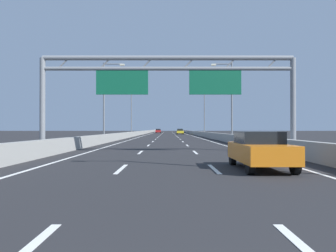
{
  "coord_description": "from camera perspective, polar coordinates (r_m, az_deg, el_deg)",
  "views": [
    {
      "loc": [
        0.02,
        -0.44,
        1.57
      ],
      "look_at": [
        0.05,
        81.02,
        2.19
      ],
      "focal_mm": 35.74,
      "sensor_mm": 36.0,
      "label": 1
    }
  ],
  "objects": [
    {
      "name": "ground_plane",
      "position": [
        100.46,
        -0.03,
        -1.33
      ],
      "size": [
        260.0,
        260.0,
        0.0
      ],
      "primitive_type": "plane",
      "color": "#262628"
    },
    {
      "name": "lane_dash_left_1",
      "position": [
        13.16,
        -8.01,
        -7.26
      ],
      "size": [
        0.16,
        3.0,
        0.01
      ],
      "primitive_type": "cube",
      "color": "white",
      "rests_on": "ground_plane"
    },
    {
      "name": "lane_dash_left_2",
      "position": [
        22.07,
        -4.75,
        -4.5
      ],
      "size": [
        0.16,
        3.0,
        0.01
      ],
      "primitive_type": "cube",
      "color": "white",
      "rests_on": "ground_plane"
    },
    {
      "name": "lane_dash_left_3",
      "position": [
        31.04,
        -3.38,
        -3.33
      ],
      "size": [
        0.16,
        3.0,
        0.01
      ],
      "primitive_type": "cube",
      "color": "white",
      "rests_on": "ground_plane"
    },
    {
      "name": "lane_dash_left_4",
      "position": [
        40.02,
        -2.62,
        -2.68
      ],
      "size": [
        0.16,
        3.0,
        0.01
      ],
      "primitive_type": "cube",
      "color": "white",
      "rests_on": "ground_plane"
    },
    {
      "name": "lane_dash_left_5",
      "position": [
        49.0,
        -2.15,
        -2.27
      ],
      "size": [
        0.16,
        3.0,
        0.01
      ],
      "primitive_type": "cube",
      "color": "white",
      "rests_on": "ground_plane"
    },
    {
      "name": "lane_dash_left_6",
      "position": [
        57.99,
        -1.82,
        -1.98
      ],
      "size": [
        0.16,
        3.0,
        0.01
      ],
      "primitive_type": "cube",
      "color": "white",
      "rests_on": "ground_plane"
    },
    {
      "name": "lane_dash_left_7",
      "position": [
        66.99,
        -1.57,
        -1.77
      ],
      "size": [
        0.16,
        3.0,
        0.01
      ],
      "primitive_type": "cube",
      "color": "white",
      "rests_on": "ground_plane"
    },
    {
      "name": "lane_dash_left_8",
      "position": [
        75.98,
        -1.39,
        -1.62
      ],
      "size": [
        0.16,
        3.0,
        0.01
      ],
      "primitive_type": "cube",
      "color": "white",
      "rests_on": "ground_plane"
    },
    {
      "name": "lane_dash_left_9",
      "position": [
        84.98,
        -1.25,
        -1.49
      ],
      "size": [
        0.16,
        3.0,
        0.01
      ],
      "primitive_type": "cube",
      "color": "white",
      "rests_on": "ground_plane"
    },
    {
      "name": "lane_dash_left_10",
      "position": [
        93.97,
        -1.13,
        -1.39
      ],
      "size": [
        0.16,
        3.0,
        0.01
      ],
      "primitive_type": "cube",
      "color": "white",
      "rests_on": "ground_plane"
    },
    {
      "name": "lane_dash_left_11",
      "position": [
        102.97,
        -1.03,
        -1.31
      ],
      "size": [
        0.16,
        3.0,
        0.01
      ],
      "primitive_type": "cube",
      "color": "white",
      "rests_on": "ground_plane"
    },
    {
      "name": "lane_dash_left_12",
      "position": [
        111.97,
        -0.95,
        -1.24
      ],
      "size": [
        0.16,
        3.0,
        0.01
      ],
      "primitive_type": "cube",
      "color": "white",
      "rests_on": "ground_plane"
    },
    {
      "name": "lane_dash_left_13",
      "position": [
        120.97,
        -0.88,
        -1.18
      ],
      "size": [
        0.16,
        3.0,
        0.01
      ],
      "primitive_type": "cube",
      "color": "white",
      "rests_on": "ground_plane"
    },
    {
      "name": "lane_dash_left_14",
      "position": [
        129.97,
        -0.82,
        -1.12
      ],
      "size": [
        0.16,
        3.0,
        0.01
      ],
      "primitive_type": "cube",
      "color": "white",
      "rests_on": "ground_plane"
    },
    {
      "name": "lane_dash_left_15",
      "position": [
        138.96,
        -0.77,
        -1.08
      ],
      "size": [
        0.16,
        3.0,
        0.01
      ],
      "primitive_type": "cube",
      "color": "white",
      "rests_on": "ground_plane"
    },
    {
      "name": "lane_dash_left_16",
      "position": [
        147.96,
        -0.72,
        -1.04
      ],
      "size": [
        0.16,
        3.0,
        0.01
      ],
      "primitive_type": "cube",
      "color": "white",
      "rests_on": "ground_plane"
    },
    {
      "name": "lane_dash_left_17",
      "position": [
        156.96,
        -0.68,
        -1.01
      ],
      "size": [
        0.16,
        3.0,
        0.01
      ],
      "primitive_type": "cube",
      "color": "white",
      "rests_on": "ground_plane"
    },
    {
      "name": "lane_dash_right_1",
      "position": [
        13.16,
        7.84,
        -7.26
      ],
      "size": [
        0.16,
        3.0,
        0.01
      ],
      "primitive_type": "cube",
      "color": "white",
      "rests_on": "ground_plane"
    },
    {
      "name": "lane_dash_right_2",
      "position": [
        22.07,
        4.63,
        -4.5
      ],
      "size": [
        0.16,
        3.0,
        0.01
      ],
      "primitive_type": "cube",
      "color": "white",
      "rests_on": "ground_plane"
    },
    {
      "name": "lane_dash_right_3",
      "position": [
        31.03,
        3.28,
        -3.33
      ],
      "size": [
        0.16,
        3.0,
        0.01
      ],
      "primitive_type": "cube",
      "color": "white",
      "rests_on": "ground_plane"
    },
    {
      "name": "lane_dash_right_4",
      "position": [
        40.01,
        2.54,
        -2.68
      ],
      "size": [
        0.16,
        3.0,
        0.01
      ],
      "primitive_type": "cube",
      "color": "white",
      "rests_on": "ground_plane"
    },
    {
      "name": "lane_dash_right_5",
      "position": [
        49.0,
        2.07,
        -2.27
      ],
      "size": [
        0.16,
        3.0,
        0.01
      ],
      "primitive_type": "cube",
      "color": "white",
      "rests_on": "ground_plane"
    },
    {
      "name": "lane_dash_right_6",
      "position": [
        57.99,
        1.74,
        -1.98
      ],
      "size": [
        0.16,
        3.0,
        0.01
      ],
      "primitive_type": "cube",
      "color": "white",
      "rests_on": "ground_plane"
    },
    {
      "name": "lane_dash_right_7",
      "position": [
        66.99,
        1.51,
        -1.77
      ],
      "size": [
        0.16,
        3.0,
        0.01
      ],
      "primitive_type": "cube",
      "color": "white",
      "rests_on": "ground_plane"
    },
    {
      "name": "lane_dash_right_8",
      "position": [
        75.98,
        1.33,
        -1.62
      ],
      "size": [
        0.16,
        3.0,
        0.01
      ],
      "primitive_type": "cube",
      "color": "white",
      "rests_on": "ground_plane"
    },
    {
      "name": "lane_dash_right_9",
      "position": [
        84.98,
        1.18,
        -1.49
      ],
      "size": [
        0.16,
        3.0,
        0.01
      ],
      "primitive_type": "cube",
      "color": "white",
      "rests_on": "ground_plane"
    },
    {
      "name": "lane_dash_right_10",
      "position": [
        93.97,
        1.07,
        -1.39
      ],
      "size": [
        0.16,
        3.0,
        0.01
      ],
      "primitive_type": "cube",
      "color": "white",
      "rests_on": "ground_plane"
    },
    {
      "name": "lane_dash_right_11",
      "position": [
        102.97,
        0.97,
        -1.31
      ],
      "size": [
        0.16,
        3.0,
        0.01
      ],
      "primitive_type": "cube",
      "color": "white",
      "rests_on": "ground_plane"
    },
    {
      "name": "lane_dash_right_12",
      "position": [
        111.97,
        0.89,
        -1.24
      ],
      "size": [
        0.16,
        3.0,
        0.01
      ],
      "primitive_type": "cube",
      "color": "white",
      "rests_on": "ground_plane"
    },
    {
      "name": "lane_dash_right_13",
      "position": [
        120.97,
        0.82,
        -1.18
      ],
      "size": [
        0.16,
        3.0,
        0.01
      ],
      "primitive_type": "cube",
      "color": "white",
      "rests_on": "ground_plane"
    },
    {
      "name": "lane_dash_right_14",
      "position": [
        129.96,
        0.77,
        -1.12
      ],
      "size": [
        0.16,
        3.0,
        0.01
      ],
      "primitive_type": "cube",
      "color": "white",
      "rests_on": "ground_plane"
    },
    {
      "name": "lane_dash_right_15",
      "position": [
        138.96,
        0.71,
        -1.08
      ],
      "size": [
        0.16,
        3.0,
        0.01
      ],
      "primitive_type": "cube",
      "color": "white",
      "rests_on": "ground_plane"
    },
    {
      "name": "lane_dash_right_16",
      "position": [
        147.96,
        0.67,
        -1.04
      ],
      "size": [
        0.16,
        3.0,
        0.01
      ],
      "primitive_type": "cube",
      "color": "white",
      "rests_on": "ground_plane"
    },
    {
      "name": "lane_dash_right_17",
      "position": [
        156.96,
        0.63,
        -1.01
      ],
      "size": [
        0.16,
        3.0,
        0.01
      ],
      "primitive_type": "cube",
      "color": "white",
      "rests_on": "ground_plane"
    },
    {
      "name": "edge_line_left",
      "position": [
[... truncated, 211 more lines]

